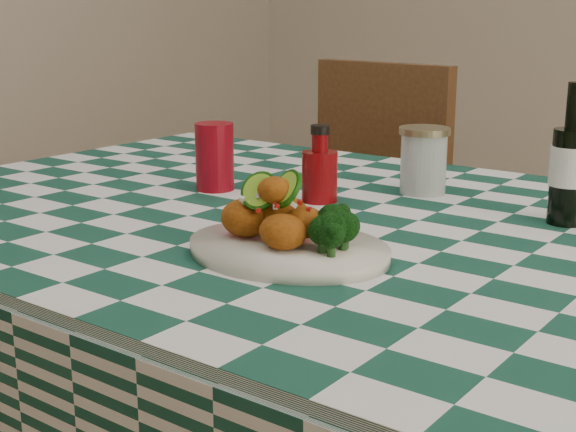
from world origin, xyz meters
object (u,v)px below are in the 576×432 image
Objects in this scene: fried_chicken_pile at (279,210)px; ketchup_bottle at (320,164)px; mason_jar at (424,160)px; red_tumbler at (215,157)px; plate at (288,249)px; wooden_chair_left at (334,246)px; beer_bottle at (571,154)px.

fried_chicken_pile is 1.04× the size of ketchup_bottle.
fried_chicken_pile is at bearing -87.57° from mason_jar.
ketchup_bottle is at bearing 10.38° from red_tumbler.
plate is 2.33× the size of red_tumbler.
red_tumbler reaches higher than fried_chicken_pile.
wooden_chair_left reaches higher than plate.
ketchup_bottle is (-0.14, 0.28, 0.06)m from plate.
ketchup_bottle is at bearing -164.60° from beer_bottle.
plate is at bearing -85.64° from mason_jar.
mason_jar is (0.11, 0.16, -0.01)m from ketchup_bottle.
plate is at bearing -53.53° from wooden_chair_left.
red_tumbler is 0.13× the size of wooden_chair_left.
fried_chicken_pile is at bearing -123.31° from beer_bottle.
plate is at bearing -35.08° from red_tumbler.
ketchup_bottle is (0.21, 0.04, 0.00)m from red_tumbler.
wooden_chair_left reaches higher than fried_chicken_pile.
red_tumbler is at bearing 144.92° from plate.
wooden_chair_left is at bearing 121.28° from ketchup_bottle.
red_tumbler reaches higher than plate.
wooden_chair_left is (-0.18, 0.68, -0.36)m from red_tumbler.
ketchup_bottle is (-0.13, 0.28, 0.00)m from fried_chicken_pile.
beer_bottle is at bearing -11.84° from mason_jar.
beer_bottle is (0.39, 0.11, 0.04)m from ketchup_bottle.
ketchup_bottle reaches higher than mason_jar.
beer_bottle reaches higher than wooden_chair_left.
wooden_chair_left is at bearing 145.41° from beer_bottle.
wooden_chair_left is at bearing 136.36° from mason_jar.
fried_chicken_pile is 1.12× the size of red_tumbler.
red_tumbler is 1.03× the size of mason_jar.
beer_bottle reaches higher than ketchup_bottle.
mason_jar is 0.55× the size of beer_bottle.
fried_chicken_pile is at bearing -54.24° from wooden_chair_left.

